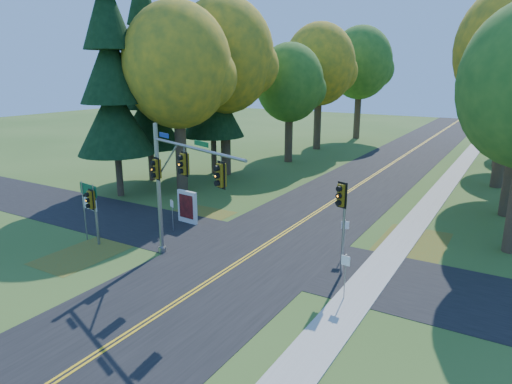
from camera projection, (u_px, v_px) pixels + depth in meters
The scene contains 26 objects.
ground at pixel (237, 264), 22.55m from camera, with size 160.00×160.00×0.00m, color #2F511C.
road_main at pixel (237, 263), 22.55m from camera, with size 8.00×160.00×0.02m, color black.
road_cross at pixel (258, 250), 24.20m from camera, with size 60.00×6.00×0.02m, color black.
centerline_left at pixel (236, 263), 22.59m from camera, with size 0.10×160.00×0.01m, color gold.
centerline_right at pixel (239, 264), 22.49m from camera, with size 0.10×160.00×0.01m, color gold.
sidewalk_east at pixel (359, 294), 19.47m from camera, with size 1.60×160.00×0.06m, color #9E998E.
leaf_patch_w_near at pixel (186, 220), 29.08m from camera, with size 4.00×6.00×0.00m, color brown.
leaf_patch_e at pixel (407, 251), 24.15m from camera, with size 3.50×8.00×0.00m, color brown.
leaf_patch_w_far at pixel (86, 253), 23.78m from camera, with size 3.00×5.00×0.00m, color brown.
tree_w_a at pixel (179, 67), 33.37m from camera, with size 8.00×8.00×14.15m.
tree_w_b at pixel (225, 56), 39.15m from camera, with size 8.60×8.60×15.38m.
tree_w_c at pixel (291, 83), 45.48m from camera, with size 6.80×6.80×11.91m.
tree_w_d at pixel (320, 65), 52.52m from camera, with size 8.20×8.20×14.56m.
tree_e_d at pixel (509, 81), 43.05m from camera, with size 7.00×7.00×12.32m.
tree_w_e at pixel (361, 63), 60.88m from camera, with size 8.40×8.40×14.97m.
pine_a at pixel (111, 71), 32.32m from camera, with size 5.60×5.60×19.48m.
pine_b at pixel (147, 84), 37.47m from camera, with size 5.60×5.60×17.31m.
pine_c at pixel (212, 65), 39.73m from camera, with size 5.60×5.60×20.56m.
traffic_mast at pixel (175, 178), 21.45m from camera, with size 7.04×2.76×6.76m.
east_signal_pole at pixel (342, 206), 20.29m from camera, with size 0.51×0.60×4.52m.
ped_signal_pole at pixel (92, 204), 24.31m from camera, with size 0.49×0.58×3.16m.
route_sign_cluster at pixel (89, 201), 24.75m from camera, with size 1.57×0.31×3.39m.
info_kiosk at pixel (187, 207), 28.29m from camera, with size 1.50×0.35×2.05m.
reg_sign_e_north at pixel (345, 232), 23.05m from camera, with size 0.36×0.16×1.98m.
reg_sign_e_south at pixel (345, 269), 18.71m from camera, with size 0.38×0.08×2.01m.
reg_sign_w at pixel (172, 209), 26.75m from camera, with size 0.35×0.18×1.95m.
Camera 1 is at (11.50, -17.42, 9.29)m, focal length 32.00 mm.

